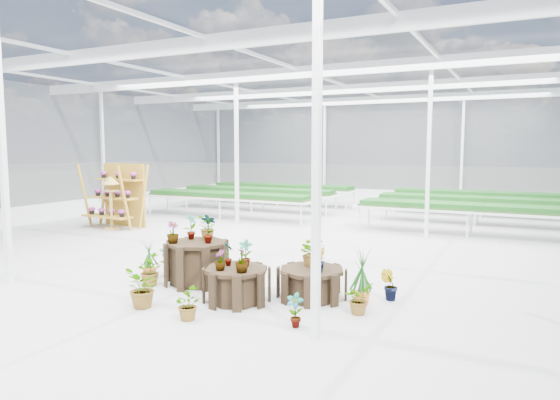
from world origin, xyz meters
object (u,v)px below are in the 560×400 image
at_px(shelf_rack, 114,196).
at_px(bird_table, 111,203).
at_px(plinth_tall, 197,263).
at_px(plinth_mid, 237,285).
at_px(plinth_low, 312,283).

bearing_deg(shelf_rack, bird_table, -52.94).
xyz_separation_m(plinth_tall, plinth_mid, (1.20, -0.60, -0.11)).
relative_size(plinth_tall, bird_table, 0.70).
height_order(plinth_mid, plinth_low, plinth_mid).
bearing_deg(plinth_low, bird_table, 155.37).
height_order(plinth_tall, shelf_rack, shelf_rack).
relative_size(plinth_mid, plinth_low, 0.94).
bearing_deg(plinth_low, plinth_mid, -145.01).
distance_m(plinth_low, shelf_rack, 9.21).
relative_size(plinth_tall, shelf_rack, 0.58).
bearing_deg(bird_table, plinth_mid, -14.72).
height_order(plinth_tall, plinth_mid, plinth_tall).
bearing_deg(plinth_low, shelf_rack, 153.88).
height_order(plinth_low, bird_table, bird_table).
distance_m(plinth_tall, plinth_low, 2.21).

